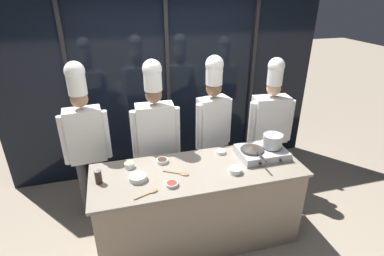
# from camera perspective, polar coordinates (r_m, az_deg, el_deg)

# --- Properties ---
(ground_plane) EXTENTS (24.00, 24.00, 0.00)m
(ground_plane) POSITION_cam_1_polar(r_m,az_deg,el_deg) (3.64, 1.10, -19.93)
(ground_plane) COLOR gray
(window_wall_back) EXTENTS (4.50, 0.09, 2.70)m
(window_wall_back) POSITION_cam_1_polar(r_m,az_deg,el_deg) (4.27, -4.70, 8.41)
(window_wall_back) COLOR black
(window_wall_back) RESTS_ON ground_plane
(demo_counter) EXTENTS (2.15, 0.77, 0.91)m
(demo_counter) POSITION_cam_1_polar(r_m,az_deg,el_deg) (3.33, 1.17, -14.40)
(demo_counter) COLOR gray
(demo_counter) RESTS_ON ground_plane
(portable_stove) EXTENTS (0.51, 0.39, 0.10)m
(portable_stove) POSITION_cam_1_polar(r_m,az_deg,el_deg) (3.35, 13.11, -4.54)
(portable_stove) COLOR #B2B5BA
(portable_stove) RESTS_ON demo_counter
(frying_pan) EXTENTS (0.25, 0.44, 0.05)m
(frying_pan) POSITION_cam_1_polar(r_m,az_deg,el_deg) (3.26, 11.45, -3.74)
(frying_pan) COLOR #38332D
(frying_pan) RESTS_ON portable_stove
(stock_pot) EXTENTS (0.24, 0.21, 0.15)m
(stock_pot) POSITION_cam_1_polar(r_m,az_deg,el_deg) (3.34, 15.11, -2.31)
(stock_pot) COLOR #B7BABF
(stock_pot) RESTS_ON portable_stove
(squeeze_bottle_soy) EXTENTS (0.07, 0.07, 0.17)m
(squeeze_bottle_soy) POSITION_cam_1_polar(r_m,az_deg,el_deg) (2.96, -17.44, -8.67)
(squeeze_bottle_soy) COLOR #332319
(squeeze_bottle_soy) RESTS_ON demo_counter
(prep_bowl_mushrooms) EXTENTS (0.10, 0.10, 0.06)m
(prep_bowl_mushrooms) POSITION_cam_1_polar(r_m,az_deg,el_deg) (3.14, -11.86, -6.87)
(prep_bowl_mushrooms) COLOR white
(prep_bowl_mushrooms) RESTS_ON demo_counter
(prep_bowl_ginger) EXTENTS (0.13, 0.13, 0.05)m
(prep_bowl_ginger) POSITION_cam_1_polar(r_m,az_deg,el_deg) (3.03, 8.24, -7.92)
(prep_bowl_ginger) COLOR white
(prep_bowl_ginger) RESTS_ON demo_counter
(prep_bowl_shrimp) EXTENTS (0.11, 0.11, 0.04)m
(prep_bowl_shrimp) POSITION_cam_1_polar(r_m,az_deg,el_deg) (3.35, 5.50, -4.48)
(prep_bowl_shrimp) COLOR white
(prep_bowl_shrimp) RESTS_ON demo_counter
(prep_bowl_soy_glaze) EXTENTS (0.12, 0.12, 0.04)m
(prep_bowl_soy_glaze) POSITION_cam_1_polar(r_m,az_deg,el_deg) (3.18, -5.68, -6.18)
(prep_bowl_soy_glaze) COLOR white
(prep_bowl_soy_glaze) RESTS_ON demo_counter
(prep_bowl_noodles) EXTENTS (0.17, 0.17, 0.05)m
(prep_bowl_noodles) POSITION_cam_1_polar(r_m,az_deg,el_deg) (2.94, -10.30, -9.22)
(prep_bowl_noodles) COLOR white
(prep_bowl_noodles) RESTS_ON demo_counter
(prep_bowl_chili_flakes) EXTENTS (0.12, 0.12, 0.04)m
(prep_bowl_chili_flakes) POSITION_cam_1_polar(r_m,az_deg,el_deg) (2.83, -3.86, -10.57)
(prep_bowl_chili_flakes) COLOR white
(prep_bowl_chili_flakes) RESTS_ON demo_counter
(serving_spoon_slotted) EXTENTS (0.25, 0.17, 0.02)m
(serving_spoon_slotted) POSITION_cam_1_polar(r_m,az_deg,el_deg) (2.99, -2.06, -8.67)
(serving_spoon_slotted) COLOR olive
(serving_spoon_slotted) RESTS_ON demo_counter
(serving_spoon_solid) EXTENTS (0.23, 0.11, 0.02)m
(serving_spoon_solid) POSITION_cam_1_polar(r_m,az_deg,el_deg) (2.77, -7.87, -12.06)
(serving_spoon_solid) COLOR olive
(serving_spoon_solid) RESTS_ON demo_counter
(chef_head) EXTENTS (0.52, 0.24, 1.92)m
(chef_head) POSITION_cam_1_polar(r_m,az_deg,el_deg) (3.53, -19.73, -0.82)
(chef_head) COLOR #4C4C51
(chef_head) RESTS_ON ground_plane
(chef_sous) EXTENTS (0.56, 0.24, 1.91)m
(chef_sous) POSITION_cam_1_polar(r_m,az_deg,el_deg) (3.46, -6.96, -0.28)
(chef_sous) COLOR #232326
(chef_sous) RESTS_ON ground_plane
(chef_line) EXTENTS (0.48, 0.26, 1.90)m
(chef_line) POSITION_cam_1_polar(r_m,az_deg,el_deg) (3.65, 3.99, 1.84)
(chef_line) COLOR #4C4C51
(chef_line) RESTS_ON ground_plane
(chef_pastry) EXTENTS (0.60, 0.28, 1.84)m
(chef_pastry) POSITION_cam_1_polar(r_m,az_deg,el_deg) (3.98, 14.61, 1.46)
(chef_pastry) COLOR #2D3856
(chef_pastry) RESTS_ON ground_plane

